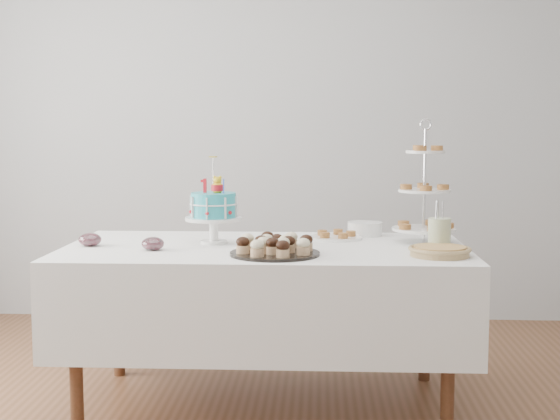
{
  "coord_description": "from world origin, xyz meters",
  "views": [
    {
      "loc": [
        0.26,
        -3.39,
        1.34
      ],
      "look_at": [
        0.07,
        0.3,
        0.94
      ],
      "focal_mm": 50.0,
      "sensor_mm": 36.0,
      "label": 1
    }
  ],
  "objects_px": {
    "birthday_cake": "(214,220)",
    "cupcake_tray": "(275,245)",
    "pastry_plate": "(336,236)",
    "pie": "(440,251)",
    "tiered_stand": "(424,191)",
    "jam_bowl_b": "(90,240)",
    "utensil_pitcher": "(439,233)",
    "plate_stack": "(365,229)",
    "table": "(265,293)",
    "jam_bowl_a": "(153,244)"
  },
  "relations": [
    {
      "from": "pastry_plate",
      "to": "utensil_pitcher",
      "type": "xyz_separation_m",
      "value": [
        0.47,
        -0.37,
        0.07
      ]
    },
    {
      "from": "tiered_stand",
      "to": "pastry_plate",
      "type": "bearing_deg",
      "value": 166.72
    },
    {
      "from": "pastry_plate",
      "to": "birthday_cake",
      "type": "bearing_deg",
      "value": -162.27
    },
    {
      "from": "table",
      "to": "jam_bowl_a",
      "type": "xyz_separation_m",
      "value": [
        -0.51,
        -0.15,
        0.26
      ]
    },
    {
      "from": "jam_bowl_b",
      "to": "utensil_pitcher",
      "type": "xyz_separation_m",
      "value": [
        1.65,
        -0.07,
        0.05
      ]
    },
    {
      "from": "birthday_cake",
      "to": "plate_stack",
      "type": "distance_m",
      "value": 0.83
    },
    {
      "from": "tiered_stand",
      "to": "jam_bowl_b",
      "type": "relative_size",
      "value": 5.62
    },
    {
      "from": "pastry_plate",
      "to": "utensil_pitcher",
      "type": "distance_m",
      "value": 0.6
    },
    {
      "from": "cupcake_tray",
      "to": "jam_bowl_b",
      "type": "relative_size",
      "value": 3.72
    },
    {
      "from": "jam_bowl_b",
      "to": "jam_bowl_a",
      "type": "bearing_deg",
      "value": -18.39
    },
    {
      "from": "pie",
      "to": "utensil_pitcher",
      "type": "bearing_deg",
      "value": 82.3
    },
    {
      "from": "jam_bowl_b",
      "to": "table",
      "type": "bearing_deg",
      "value": 2.87
    },
    {
      "from": "cupcake_tray",
      "to": "pie",
      "type": "xyz_separation_m",
      "value": [
        0.73,
        0.01,
        -0.02
      ]
    },
    {
      "from": "table",
      "to": "tiered_stand",
      "type": "relative_size",
      "value": 3.15
    },
    {
      "from": "jam_bowl_a",
      "to": "utensil_pitcher",
      "type": "bearing_deg",
      "value": 1.79
    },
    {
      "from": "jam_bowl_a",
      "to": "jam_bowl_b",
      "type": "relative_size",
      "value": 0.97
    },
    {
      "from": "pastry_plate",
      "to": "jam_bowl_a",
      "type": "height_order",
      "value": "jam_bowl_a"
    },
    {
      "from": "table",
      "to": "birthday_cake",
      "type": "relative_size",
      "value": 4.5
    },
    {
      "from": "pie",
      "to": "cupcake_tray",
      "type": "bearing_deg",
      "value": -179.4
    },
    {
      "from": "plate_stack",
      "to": "pastry_plate",
      "type": "xyz_separation_m",
      "value": [
        -0.16,
        -0.14,
        -0.02
      ]
    },
    {
      "from": "plate_stack",
      "to": "utensil_pitcher",
      "type": "distance_m",
      "value": 0.59
    },
    {
      "from": "cupcake_tray",
      "to": "birthday_cake",
      "type": "bearing_deg",
      "value": 134.33
    },
    {
      "from": "jam_bowl_a",
      "to": "pastry_plate",
      "type": "bearing_deg",
      "value": 25.49
    },
    {
      "from": "cupcake_tray",
      "to": "jam_bowl_b",
      "type": "xyz_separation_m",
      "value": [
        -0.9,
        0.22,
        -0.01
      ]
    },
    {
      "from": "tiered_stand",
      "to": "utensil_pitcher",
      "type": "height_order",
      "value": "tiered_stand"
    },
    {
      "from": "cupcake_tray",
      "to": "pastry_plate",
      "type": "xyz_separation_m",
      "value": [
        0.28,
        0.52,
        -0.03
      ]
    },
    {
      "from": "tiered_stand",
      "to": "pastry_plate",
      "type": "distance_m",
      "value": 0.5
    },
    {
      "from": "pie",
      "to": "pastry_plate",
      "type": "height_order",
      "value": "pie"
    },
    {
      "from": "plate_stack",
      "to": "jam_bowl_b",
      "type": "distance_m",
      "value": 1.41
    },
    {
      "from": "birthday_cake",
      "to": "pastry_plate",
      "type": "distance_m",
      "value": 0.64
    },
    {
      "from": "birthday_cake",
      "to": "jam_bowl_a",
      "type": "height_order",
      "value": "birthday_cake"
    },
    {
      "from": "pie",
      "to": "tiered_stand",
      "type": "bearing_deg",
      "value": 92.43
    },
    {
      "from": "birthday_cake",
      "to": "plate_stack",
      "type": "relative_size",
      "value": 2.36
    },
    {
      "from": "pie",
      "to": "tiered_stand",
      "type": "height_order",
      "value": "tiered_stand"
    },
    {
      "from": "plate_stack",
      "to": "jam_bowl_b",
      "type": "xyz_separation_m",
      "value": [
        -1.34,
        -0.44,
        -0.0
      ]
    },
    {
      "from": "pie",
      "to": "plate_stack",
      "type": "distance_m",
      "value": 0.71
    },
    {
      "from": "pie",
      "to": "utensil_pitcher",
      "type": "height_order",
      "value": "utensil_pitcher"
    },
    {
      "from": "table",
      "to": "pastry_plate",
      "type": "xyz_separation_m",
      "value": [
        0.34,
        0.26,
        0.24
      ]
    },
    {
      "from": "cupcake_tray",
      "to": "jam_bowl_b",
      "type": "height_order",
      "value": "cupcake_tray"
    },
    {
      "from": "plate_stack",
      "to": "utensil_pitcher",
      "type": "relative_size",
      "value": 0.78
    },
    {
      "from": "table",
      "to": "tiered_stand",
      "type": "distance_m",
      "value": 0.92
    },
    {
      "from": "cupcake_tray",
      "to": "tiered_stand",
      "type": "xyz_separation_m",
      "value": [
        0.71,
        0.42,
        0.21
      ]
    },
    {
      "from": "birthday_cake",
      "to": "cupcake_tray",
      "type": "xyz_separation_m",
      "value": [
        0.32,
        -0.33,
        -0.07
      ]
    },
    {
      "from": "plate_stack",
      "to": "jam_bowl_b",
      "type": "bearing_deg",
      "value": -161.93
    },
    {
      "from": "table",
      "to": "plate_stack",
      "type": "distance_m",
      "value": 0.69
    },
    {
      "from": "birthday_cake",
      "to": "pie",
      "type": "relative_size",
      "value": 1.54
    },
    {
      "from": "plate_stack",
      "to": "jam_bowl_a",
      "type": "xyz_separation_m",
      "value": [
        -1.01,
        -0.55,
        -0.01
      ]
    },
    {
      "from": "cupcake_tray",
      "to": "jam_bowl_b",
      "type": "distance_m",
      "value": 0.93
    },
    {
      "from": "birthday_cake",
      "to": "pastry_plate",
      "type": "height_order",
      "value": "birthday_cake"
    },
    {
      "from": "pastry_plate",
      "to": "utensil_pitcher",
      "type": "relative_size",
      "value": 1.15
    }
  ]
}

